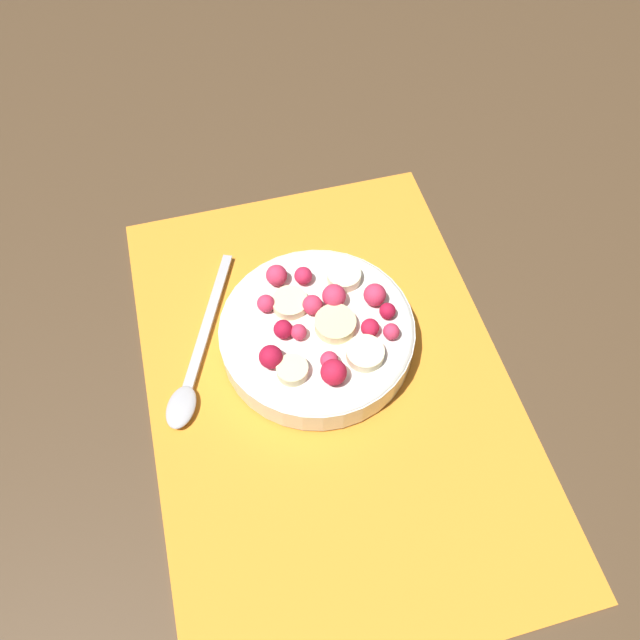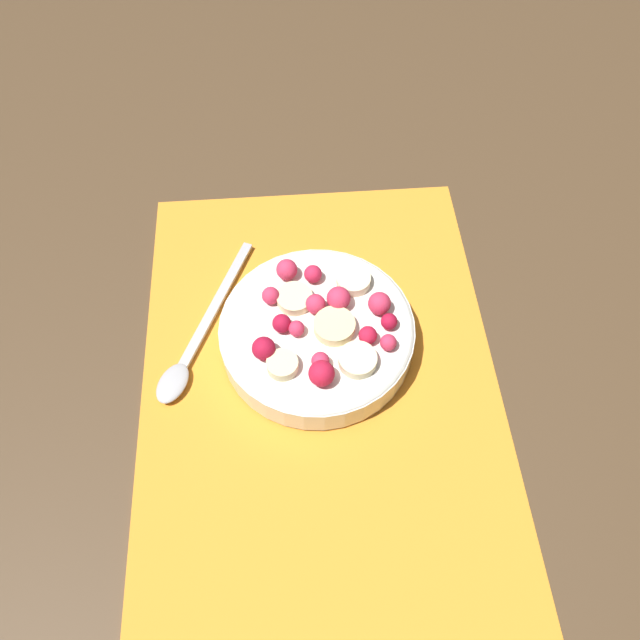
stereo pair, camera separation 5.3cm
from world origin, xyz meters
TOP-DOWN VIEW (x-y plane):
  - ground_plane at (0.00, 0.00)m, footprint 3.00×3.00m
  - placemat at (0.00, 0.00)m, footprint 0.46×0.31m
  - fruit_bowl at (-0.04, 0.00)m, footprint 0.17×0.17m
  - spoon at (-0.04, -0.11)m, footprint 0.18×0.09m

SIDE VIEW (x-z plane):
  - ground_plane at x=0.00m, z-range 0.00..0.00m
  - placemat at x=0.00m, z-range 0.00..0.01m
  - spoon at x=-0.04m, z-range 0.01..0.01m
  - fruit_bowl at x=-0.04m, z-range 0.00..0.05m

